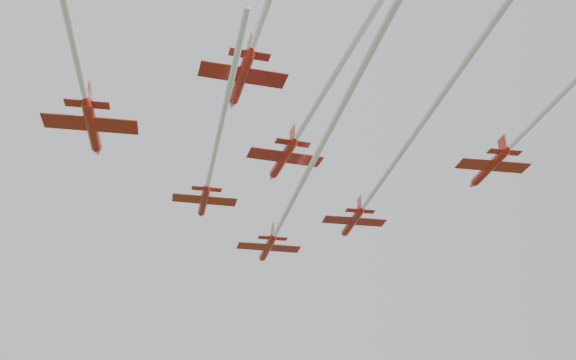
{
  "coord_description": "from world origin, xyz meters",
  "views": [
    {
      "loc": [
        -2.97,
        -74.94,
        19.65
      ],
      "look_at": [
        -5.66,
        -4.87,
        53.85
      ],
      "focal_mm": 40.0,
      "sensor_mm": 36.0,
      "label": 1
    }
  ],
  "objects": [
    {
      "name": "jet_lead",
      "position": [
        -5.81,
        1.38,
        52.84
      ],
      "size": [
        18.53,
        60.72,
        2.82
      ],
      "rotation": [
        0.0,
        0.0,
        0.24
      ],
      "color": "red"
    },
    {
      "name": "jet_row2_left",
      "position": [
        -14.19,
        -10.44,
        52.63
      ],
      "size": [
        13.15,
        41.13,
        2.39
      ],
      "rotation": [
        0.0,
        0.0,
        0.25
      ],
      "color": "red"
    },
    {
      "name": "jet_row2_right",
      "position": [
        5.75,
        -8.3,
        52.57
      ],
      "size": [
        15.41,
        56.18,
        2.53
      ],
      "rotation": [
        0.0,
        0.0,
        0.21
      ],
      "color": "red"
    },
    {
      "name": "jet_row3_left",
      "position": [
        -22.84,
        -31.66,
        53.74
      ],
      "size": [
        15.15,
        56.5,
        2.86
      ],
      "rotation": [
        0.0,
        0.0,
        0.2
      ],
      "color": "red"
    },
    {
      "name": "jet_row3_mid",
      "position": [
        -0.23,
        -26.17,
        54.67
      ],
      "size": [
        24.13,
        64.04,
        2.62
      ],
      "rotation": [
        0.0,
        0.0,
        0.32
      ],
      "color": "red"
    },
    {
      "name": "jet_row3_right",
      "position": [
        22.37,
        -20.13,
        55.49
      ],
      "size": [
        16.1,
        61.91,
        2.65
      ],
      "rotation": [
        0.0,
        0.0,
        0.2
      ],
      "color": "red"
    }
  ]
}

